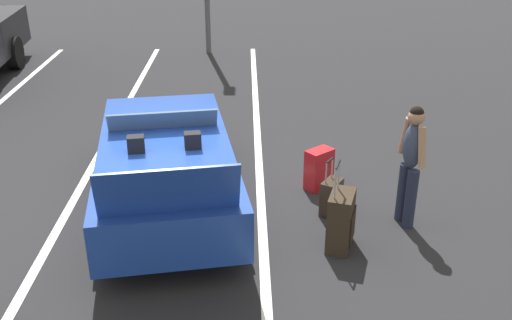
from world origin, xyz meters
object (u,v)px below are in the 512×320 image
object	(u,v)px
convertible_car	(166,161)
suitcase_small_carryon	(331,197)
traveler_person	(411,160)
suitcase_large_black	(341,221)
suitcase_medium_bright	(319,169)

from	to	relation	value
convertible_car	suitcase_small_carryon	distance (m)	2.36
traveler_person	suitcase_small_carryon	bearing A→B (deg)	-31.03
suitcase_large_black	traveler_person	bearing A→B (deg)	48.16
convertible_car	suitcase_medium_bright	bearing A→B (deg)	-91.40
suitcase_large_black	traveler_person	world-z (taller)	traveler_person
suitcase_medium_bright	traveler_person	bearing A→B (deg)	6.15
convertible_car	traveler_person	distance (m)	3.34
convertible_car	traveler_person	size ratio (longest dim) A/B	2.64
convertible_car	suitcase_medium_bright	distance (m)	2.24
suitcase_medium_bright	suitcase_small_carryon	distance (m)	0.77
suitcase_large_black	traveler_person	size ratio (longest dim) A/B	0.69
convertible_car	suitcase_medium_bright	xyz separation A→B (m)	(0.29, -2.21, -0.28)
suitcase_large_black	suitcase_small_carryon	world-z (taller)	suitcase_large_black
suitcase_medium_bright	traveler_person	distance (m)	1.58
convertible_car	suitcase_small_carryon	xyz separation A→B (m)	(-0.48, -2.29, -0.34)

